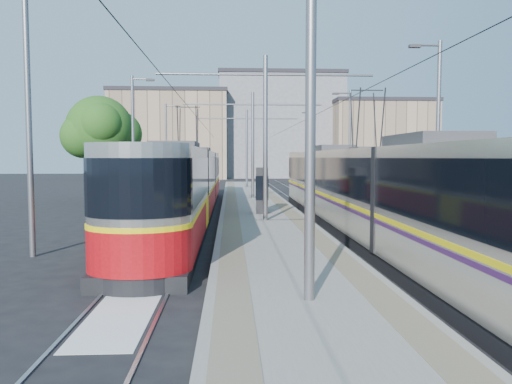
{
  "coord_description": "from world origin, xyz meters",
  "views": [
    {
      "loc": [
        -1.49,
        -13.3,
        3.02
      ],
      "look_at": [
        -0.45,
        6.94,
        1.6
      ],
      "focal_mm": 35.0,
      "sensor_mm": 36.0,
      "label": 1
    }
  ],
  "objects": [
    {
      "name": "building_left",
      "position": [
        -10.0,
        60.0,
        6.2
      ],
      "size": [
        16.32,
        12.24,
        12.39
      ],
      "color": "tan",
      "rests_on": "ground"
    },
    {
      "name": "building_right",
      "position": [
        20.0,
        58.0,
        5.55
      ],
      "size": [
        14.28,
        10.2,
        11.08
      ],
      "color": "tan",
      "rests_on": "ground"
    },
    {
      "name": "platform",
      "position": [
        0.0,
        17.0,
        0.15
      ],
      "size": [
        4.0,
        50.0,
        0.3
      ],
      "primitive_type": "cube",
      "color": "gray",
      "rests_on": "ground"
    },
    {
      "name": "catenary",
      "position": [
        0.0,
        14.15,
        4.52
      ],
      "size": [
        9.2,
        70.0,
        7.0
      ],
      "color": "slate",
      "rests_on": "platform"
    },
    {
      "name": "tactile_strip_right",
      "position": [
        1.45,
        17.0,
        0.3
      ],
      "size": [
        0.7,
        50.0,
        0.01
      ],
      "primitive_type": "cube",
      "color": "gray",
      "rests_on": "platform"
    },
    {
      "name": "ground",
      "position": [
        0.0,
        0.0,
        0.0
      ],
      "size": [
        160.0,
        160.0,
        0.0
      ],
      "primitive_type": "plane",
      "color": "black",
      "rests_on": "ground"
    },
    {
      "name": "rails",
      "position": [
        0.0,
        17.0,
        0.02
      ],
      "size": [
        8.71,
        70.0,
        0.03
      ],
      "color": "gray",
      "rests_on": "ground"
    },
    {
      "name": "tram_left",
      "position": [
        -3.6,
        11.82,
        1.71
      ],
      "size": [
        2.43,
        29.03,
        5.5
      ],
      "color": "black",
      "rests_on": "ground"
    },
    {
      "name": "street_lamps",
      "position": [
        -0.0,
        21.0,
        4.18
      ],
      "size": [
        15.18,
        38.22,
        8.0
      ],
      "color": "slate",
      "rests_on": "ground"
    },
    {
      "name": "track_arrow",
      "position": [
        -3.6,
        -3.0,
        0.01
      ],
      "size": [
        1.2,
        5.0,
        0.01
      ],
      "primitive_type": "cube",
      "color": "silver",
      "rests_on": "ground"
    },
    {
      "name": "tram_right",
      "position": [
        3.6,
        5.2,
        1.86
      ],
      "size": [
        2.43,
        30.62,
        5.5
      ],
      "color": "black",
      "rests_on": "ground"
    },
    {
      "name": "tree",
      "position": [
        -9.93,
        20.86,
        4.8
      ],
      "size": [
        4.88,
        4.51,
        7.09
      ],
      "color": "#382314",
      "rests_on": "ground"
    },
    {
      "name": "tactile_strip_left",
      "position": [
        -1.45,
        17.0,
        0.3
      ],
      "size": [
        0.7,
        50.0,
        0.01
      ],
      "primitive_type": "cube",
      "color": "gray",
      "rests_on": "platform"
    },
    {
      "name": "building_centre",
      "position": [
        6.0,
        64.0,
        7.7
      ],
      "size": [
        18.36,
        14.28,
        15.38
      ],
      "color": "gray",
      "rests_on": "ground"
    },
    {
      "name": "shelter",
      "position": [
        0.04,
        10.82,
        1.46
      ],
      "size": [
        0.67,
        1.04,
        2.21
      ],
      "rotation": [
        0.0,
        0.0,
        -0.06
      ],
      "color": "black",
      "rests_on": "platform"
    }
  ]
}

